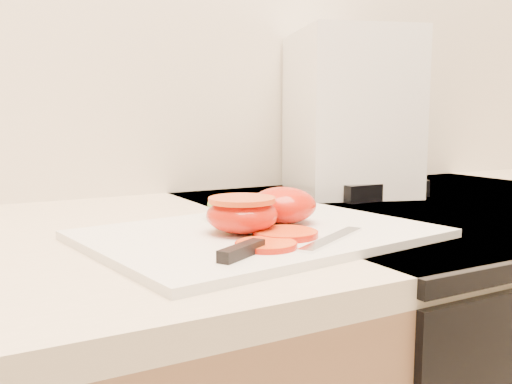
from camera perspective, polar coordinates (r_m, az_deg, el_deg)
cutting_board at (r=0.69m, az=0.41°, el=-4.22°), size 0.43×0.34×0.01m
tomato_half_dome at (r=0.73m, az=2.73°, el=-1.32°), size 0.08×0.08×0.05m
tomato_half_cut at (r=0.67m, az=-1.40°, el=-2.16°), size 0.08×0.08×0.04m
tomato_slice_0 at (r=0.65m, az=2.96°, el=-4.17°), size 0.07×0.07×0.01m
tomato_slice_1 at (r=0.60m, az=1.02°, el=-5.29°), size 0.06×0.06×0.01m
lettuce_leaf_0 at (r=0.77m, az=-1.61°, el=-1.58°), size 0.14×0.14×0.02m
knife at (r=0.59m, az=2.40°, el=-5.39°), size 0.22×0.08×0.01m
appliance at (r=1.10m, az=9.25°, el=7.77°), size 0.27×0.30×0.30m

